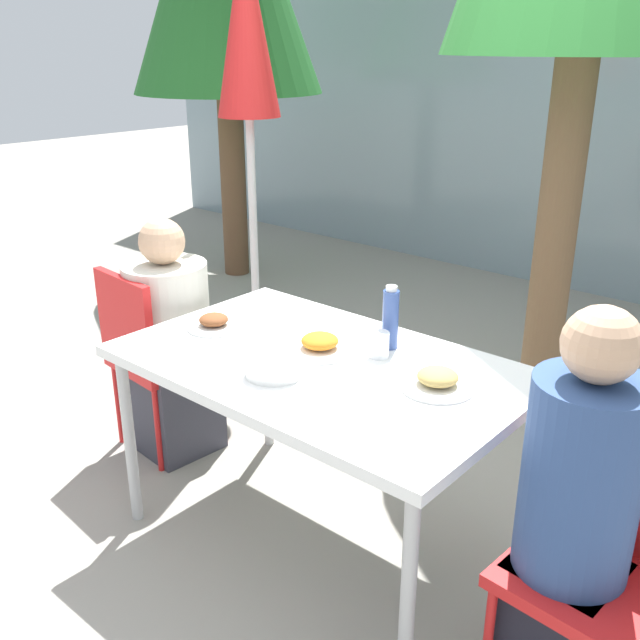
% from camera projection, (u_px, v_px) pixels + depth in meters
% --- Properties ---
extents(ground_plane, '(24.00, 24.00, 0.00)m').
position_uv_depth(ground_plane, '(320.00, 539.00, 2.74)').
color(ground_plane, gray).
extents(dining_table, '(1.41, 0.87, 0.75)m').
position_uv_depth(dining_table, '(320.00, 376.00, 2.48)').
color(dining_table, white).
rests_on(dining_table, ground).
extents(chair_left, '(0.43, 0.43, 0.87)m').
position_uv_depth(chair_left, '(149.00, 349.00, 3.17)').
color(chair_left, red).
rests_on(chair_left, ground).
extents(person_left, '(0.37, 0.37, 1.09)m').
position_uv_depth(person_left, '(171.00, 347.00, 3.19)').
color(person_left, '#383842').
rests_on(person_left, ground).
extents(chair_right, '(0.43, 0.43, 0.87)m').
position_uv_depth(chair_right, '(601.00, 542.00, 1.94)').
color(chair_right, red).
rests_on(chair_right, ground).
extents(person_right, '(0.30, 0.30, 1.20)m').
position_uv_depth(person_right, '(573.00, 527.00, 1.90)').
color(person_right, black).
rests_on(person_right, ground).
extents(closed_umbrella, '(0.36, 0.36, 2.33)m').
position_uv_depth(closed_umbrella, '(247.00, 53.00, 3.55)').
color(closed_umbrella, '#333333').
rests_on(closed_umbrella, ground).
extents(plate_0, '(0.24, 0.24, 0.07)m').
position_uv_depth(plate_0, '(320.00, 345.00, 2.53)').
color(plate_0, white).
rests_on(plate_0, dining_table).
extents(plate_1, '(0.24, 0.24, 0.07)m').
position_uv_depth(plate_1, '(437.00, 381.00, 2.26)').
color(plate_1, white).
rests_on(plate_1, dining_table).
extents(plate_2, '(0.20, 0.20, 0.06)m').
position_uv_depth(plate_2, '(214.00, 323.00, 2.73)').
color(plate_2, white).
rests_on(plate_2, dining_table).
extents(bottle, '(0.06, 0.06, 0.23)m').
position_uv_depth(bottle, '(390.00, 318.00, 2.53)').
color(bottle, '#334C8E').
rests_on(bottle, dining_table).
extents(drinking_cup, '(0.07, 0.07, 0.09)m').
position_uv_depth(drinking_cup, '(379.00, 345.00, 2.47)').
color(drinking_cup, white).
rests_on(drinking_cup, dining_table).
extents(salad_bowl, '(0.19, 0.19, 0.06)m').
position_uv_depth(salad_bowl, '(274.00, 367.00, 2.34)').
color(salad_bowl, white).
rests_on(salad_bowl, dining_table).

